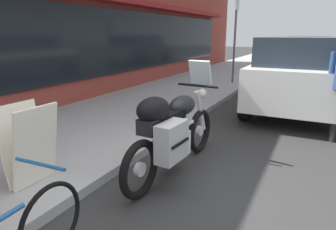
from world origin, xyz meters
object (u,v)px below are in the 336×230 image
at_px(touring_motorcycle, 172,130).
at_px(sandwich_board_sign, 29,145).
at_px(parking_sign_pole, 235,35).
at_px(parked_car_down_block, 308,53).
at_px(parked_minivan, 301,72).

height_order(touring_motorcycle, sandwich_board_sign, touring_motorcycle).
height_order(touring_motorcycle, parking_sign_pole, parking_sign_pole).
relative_size(touring_motorcycle, sandwich_board_sign, 2.46).
relative_size(parking_sign_pole, parked_car_down_block, 0.59).
relative_size(parked_minivan, sandwich_board_sign, 4.89).
xyz_separation_m(touring_motorcycle, parked_minivan, (4.42, -1.18, 0.30)).
distance_m(touring_motorcycle, sandwich_board_sign, 1.66).
bearing_deg(sandwich_board_sign, touring_motorcycle, -48.24).
relative_size(touring_motorcycle, parked_car_down_block, 0.48).
xyz_separation_m(parked_minivan, parked_car_down_block, (8.36, 0.22, -0.02)).
bearing_deg(sandwich_board_sign, parked_minivan, -23.61).
bearing_deg(touring_motorcycle, parked_car_down_block, -4.27).
relative_size(parked_minivan, parking_sign_pole, 1.60).
bearing_deg(parked_car_down_block, touring_motorcycle, 175.73).
height_order(touring_motorcycle, parked_car_down_block, parked_car_down_block).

